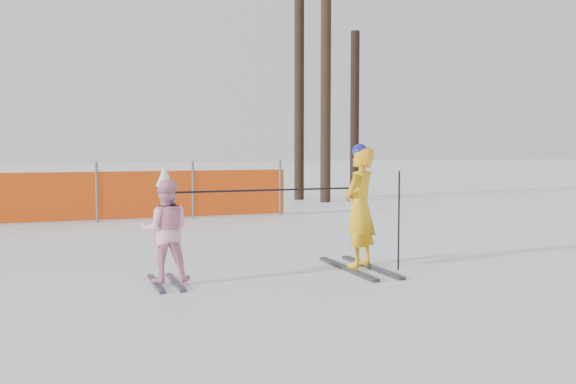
# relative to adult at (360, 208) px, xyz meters

# --- Properties ---
(ground) EXTENTS (120.00, 120.00, 0.00)m
(ground) POSITION_rel_adult_xyz_m (-0.92, -0.37, -0.79)
(ground) COLOR white
(ground) RESTS_ON ground
(adult) EXTENTS (0.66, 1.58, 1.60)m
(adult) POSITION_rel_adult_xyz_m (0.00, 0.00, 0.00)
(adult) COLOR black
(adult) RESTS_ON ground
(child) EXTENTS (0.62, 0.99, 1.36)m
(child) POSITION_rel_adult_xyz_m (-2.46, -0.05, -0.17)
(child) COLOR black
(child) RESTS_ON ground
(ski_poles) EXTENTS (2.80, 0.22, 1.26)m
(ski_poles) POSITION_rel_adult_xyz_m (-0.62, -0.09, 0.10)
(ski_poles) COLOR black
(ski_poles) RESTS_ON ground
(tree_trunks) EXTENTS (2.06, 1.38, 6.84)m
(tree_trunks) POSITION_rel_adult_xyz_m (3.78, 10.05, 2.31)
(tree_trunks) COLOR black
(tree_trunks) RESTS_ON ground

